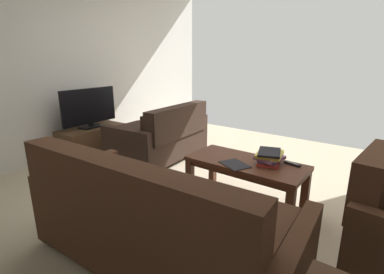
{
  "coord_description": "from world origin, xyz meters",
  "views": [
    {
      "loc": [
        -1.65,
        2.49,
        1.46
      ],
      "look_at": [
        -0.12,
        0.5,
        0.76
      ],
      "focal_mm": 26.32,
      "sensor_mm": 36.0,
      "label": 1
    }
  ],
  "objects_px": {
    "loveseat_near": "(162,136)",
    "tv_stand": "(93,142)",
    "flat_tv": "(89,107)",
    "sofa_main": "(155,221)",
    "loose_magazine": "(235,164)",
    "book_stack": "(269,157)",
    "tv_remote": "(292,164)",
    "coffee_table": "(246,168)"
  },
  "relations": [
    {
      "from": "coffee_table",
      "to": "loveseat_near",
      "type": "bearing_deg",
      "value": -16.94
    },
    {
      "from": "sofa_main",
      "to": "flat_tv",
      "type": "bearing_deg",
      "value": -24.95
    },
    {
      "from": "coffee_table",
      "to": "sofa_main",
      "type": "bearing_deg",
      "value": 86.92
    },
    {
      "from": "loveseat_near",
      "to": "tv_stand",
      "type": "xyz_separation_m",
      "value": [
        0.93,
        0.56,
        -0.13
      ]
    },
    {
      "from": "book_stack",
      "to": "tv_remote",
      "type": "distance_m",
      "value": 0.23
    },
    {
      "from": "sofa_main",
      "to": "loveseat_near",
      "type": "height_order",
      "value": "sofa_main"
    },
    {
      "from": "coffee_table",
      "to": "tv_remote",
      "type": "height_order",
      "value": "tv_remote"
    },
    {
      "from": "loveseat_near",
      "to": "loose_magazine",
      "type": "height_order",
      "value": "loveseat_near"
    },
    {
      "from": "loveseat_near",
      "to": "coffee_table",
      "type": "relative_size",
      "value": 1.29
    },
    {
      "from": "sofa_main",
      "to": "loveseat_near",
      "type": "xyz_separation_m",
      "value": [
        1.54,
        -1.71,
        -0.02
      ]
    },
    {
      "from": "loose_magazine",
      "to": "tv_remote",
      "type": "bearing_deg",
      "value": 152.54
    },
    {
      "from": "loveseat_near",
      "to": "book_stack",
      "type": "height_order",
      "value": "loveseat_near"
    },
    {
      "from": "sofa_main",
      "to": "tv_stand",
      "type": "distance_m",
      "value": 2.74
    },
    {
      "from": "loveseat_near",
      "to": "book_stack",
      "type": "bearing_deg",
      "value": 167.39
    },
    {
      "from": "tv_stand",
      "to": "flat_tv",
      "type": "relative_size",
      "value": 1.1
    },
    {
      "from": "coffee_table",
      "to": "tv_remote",
      "type": "relative_size",
      "value": 7.01
    },
    {
      "from": "tv_stand",
      "to": "book_stack",
      "type": "height_order",
      "value": "book_stack"
    },
    {
      "from": "sofa_main",
      "to": "coffee_table",
      "type": "bearing_deg",
      "value": -93.08
    },
    {
      "from": "sofa_main",
      "to": "tv_stand",
      "type": "xyz_separation_m",
      "value": [
        2.48,
        -1.15,
        -0.15
      ]
    },
    {
      "from": "coffee_table",
      "to": "book_stack",
      "type": "distance_m",
      "value": 0.26
    },
    {
      "from": "flat_tv",
      "to": "loose_magazine",
      "type": "xyz_separation_m",
      "value": [
        -2.5,
        0.09,
        -0.28
      ]
    },
    {
      "from": "flat_tv",
      "to": "book_stack",
      "type": "distance_m",
      "value": 2.76
    },
    {
      "from": "loveseat_near",
      "to": "book_stack",
      "type": "relative_size",
      "value": 4.29
    },
    {
      "from": "tv_remote",
      "to": "loose_magazine",
      "type": "bearing_deg",
      "value": 37.17
    },
    {
      "from": "sofa_main",
      "to": "tv_stand",
      "type": "bearing_deg",
      "value": -24.96
    },
    {
      "from": "tv_remote",
      "to": "loose_magazine",
      "type": "xyz_separation_m",
      "value": [
        0.44,
        0.33,
        -0.01
      ]
    },
    {
      "from": "coffee_table",
      "to": "flat_tv",
      "type": "xyz_separation_m",
      "value": [
        2.54,
        0.07,
        0.36
      ]
    },
    {
      "from": "book_stack",
      "to": "loveseat_near",
      "type": "bearing_deg",
      "value": -12.61
    },
    {
      "from": "sofa_main",
      "to": "coffee_table",
      "type": "height_order",
      "value": "sofa_main"
    },
    {
      "from": "sofa_main",
      "to": "coffee_table",
      "type": "distance_m",
      "value": 1.22
    },
    {
      "from": "loveseat_near",
      "to": "loose_magazine",
      "type": "relative_size",
      "value": 5.56
    },
    {
      "from": "book_stack",
      "to": "loose_magazine",
      "type": "bearing_deg",
      "value": 44.81
    },
    {
      "from": "loose_magazine",
      "to": "flat_tv",
      "type": "bearing_deg",
      "value": -66.61
    },
    {
      "from": "loveseat_near",
      "to": "tv_stand",
      "type": "bearing_deg",
      "value": 30.84
    },
    {
      "from": "flat_tv",
      "to": "tv_remote",
      "type": "distance_m",
      "value": 2.97
    },
    {
      "from": "tv_stand",
      "to": "sofa_main",
      "type": "bearing_deg",
      "value": 155.04
    },
    {
      "from": "book_stack",
      "to": "sofa_main",
      "type": "bearing_deg",
      "value": 78.36
    },
    {
      "from": "tv_stand",
      "to": "loose_magazine",
      "type": "distance_m",
      "value": 2.52
    },
    {
      "from": "loose_magazine",
      "to": "book_stack",
      "type": "bearing_deg",
      "value": 160.18
    },
    {
      "from": "flat_tv",
      "to": "loose_magazine",
      "type": "distance_m",
      "value": 2.52
    },
    {
      "from": "book_stack",
      "to": "tv_remote",
      "type": "bearing_deg",
      "value": -154.8
    },
    {
      "from": "flat_tv",
      "to": "loose_magazine",
      "type": "height_order",
      "value": "flat_tv"
    }
  ]
}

